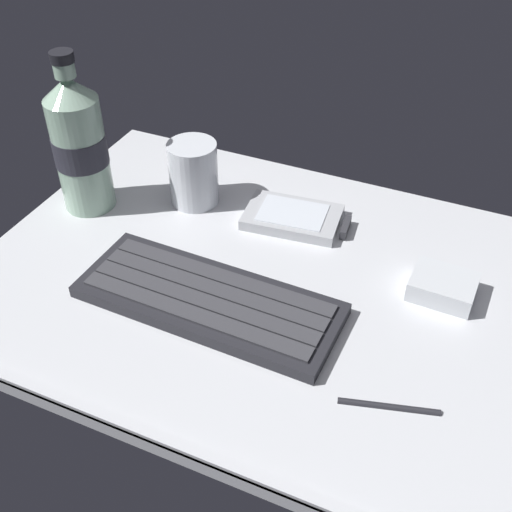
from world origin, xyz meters
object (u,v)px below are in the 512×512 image
at_px(charger_block, 443,287).
at_px(stylus_pen, 389,405).
at_px(water_bottle, 79,144).
at_px(juice_cup, 194,175).
at_px(keyboard, 208,300).
at_px(handheld_device, 297,218).

xyz_separation_m(charger_block, stylus_pen, (-0.01, -0.17, -0.01)).
bearing_deg(water_bottle, juice_cup, 27.15).
xyz_separation_m(keyboard, stylus_pen, (0.22, -0.05, -0.00)).
distance_m(juice_cup, water_bottle, 0.15).
bearing_deg(juice_cup, stylus_pen, -34.91).
xyz_separation_m(keyboard, juice_cup, (-0.11, 0.17, 0.03)).
bearing_deg(water_bottle, charger_block, 1.32).
height_order(water_bottle, stylus_pen, water_bottle).
relative_size(handheld_device, charger_block, 1.91).
bearing_deg(charger_block, handheld_device, 162.86).
bearing_deg(juice_cup, charger_block, -8.83).
distance_m(keyboard, handheld_device, 0.18).
xyz_separation_m(handheld_device, juice_cup, (-0.14, -0.01, 0.03)).
distance_m(keyboard, charger_block, 0.26).
height_order(juice_cup, charger_block, juice_cup).
distance_m(keyboard, stylus_pen, 0.22).
bearing_deg(water_bottle, keyboard, -25.23).
height_order(handheld_device, stylus_pen, handheld_device).
xyz_separation_m(juice_cup, water_bottle, (-0.12, -0.06, 0.05)).
bearing_deg(charger_block, stylus_pen, -94.65).
bearing_deg(stylus_pen, handheld_device, 112.64).
bearing_deg(water_bottle, stylus_pen, -20.03).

